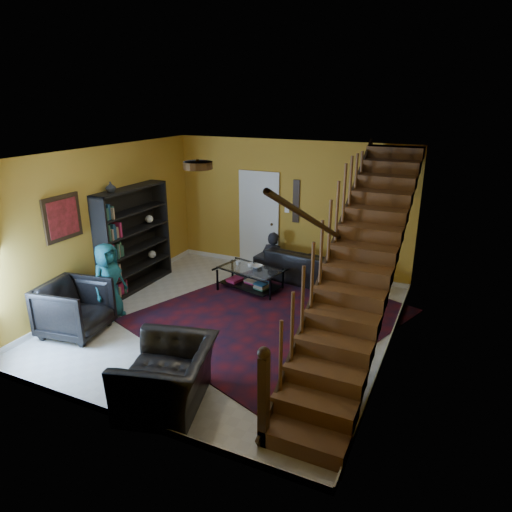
{
  "coord_description": "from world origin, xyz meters",
  "views": [
    {
      "loc": [
        3.34,
        -6.11,
        3.62
      ],
      "look_at": [
        0.31,
        0.4,
        1.1
      ],
      "focal_mm": 32.0,
      "sensor_mm": 36.0,
      "label": 1
    }
  ],
  "objects": [
    {
      "name": "coffee_table",
      "position": [
        -0.26,
        1.36,
        0.26
      ],
      "size": [
        1.32,
        0.96,
        0.45
      ],
      "rotation": [
        0.0,
        0.0,
        -0.25
      ],
      "color": "black",
      "rests_on": "floor"
    },
    {
      "name": "sofa",
      "position": [
        0.68,
        2.3,
        0.33
      ],
      "size": [
        2.37,
        1.14,
        0.67
      ],
      "primitive_type": "imported",
      "rotation": [
        0.0,
        0.0,
        3.03
      ],
      "color": "black",
      "rests_on": "floor"
    },
    {
      "name": "cup_b",
      "position": [
        -0.57,
        1.44,
        0.49
      ],
      "size": [
        0.1,
        0.1,
        0.08
      ],
      "primitive_type": "imported",
      "rotation": [
        0.0,
        0.0,
        -0.15
      ],
      "color": "#999999",
      "rests_on": "coffee_table"
    },
    {
      "name": "cup_a",
      "position": [
        -0.29,
        1.43,
        0.5
      ],
      "size": [
        0.15,
        0.15,
        0.09
      ],
      "primitive_type": "imported",
      "rotation": [
        0.0,
        0.0,
        -0.32
      ],
      "color": "#999999",
      "rests_on": "coffee_table"
    },
    {
      "name": "person_adult_a",
      "position": [
        -0.2,
        2.35,
        0.24
      ],
      "size": [
        0.51,
        0.34,
        1.39
      ],
      "primitive_type": "imported",
      "rotation": [
        0.0,
        0.0,
        3.12
      ],
      "color": "black",
      "rests_on": "sofa"
    },
    {
      "name": "bookshelf",
      "position": [
        -2.4,
        0.6,
        0.96
      ],
      "size": [
        0.35,
        1.8,
        2.0
      ],
      "color": "black",
      "rests_on": "floor"
    },
    {
      "name": "popcorn_bucket",
      "position": [
        -1.84,
        -1.03,
        0.1
      ],
      "size": [
        0.17,
        0.17,
        0.15
      ],
      "primitive_type": "cylinder",
      "rotation": [
        0.0,
        0.0,
        -0.31
      ],
      "color": "red",
      "rests_on": "rug"
    },
    {
      "name": "rug",
      "position": [
        0.56,
        0.5,
        0.01
      ],
      "size": [
        4.76,
        5.07,
        0.02
      ],
      "primitive_type": "cube",
      "rotation": [
        0.0,
        0.0,
        -0.35
      ],
      "color": "#480C13",
      "rests_on": "floor"
    },
    {
      "name": "vase",
      "position": [
        -2.41,
        0.1,
        2.1
      ],
      "size": [
        0.18,
        0.18,
        0.19
      ],
      "primitive_type": "imported",
      "color": "#999999",
      "rests_on": "bookshelf"
    },
    {
      "name": "staircase",
      "position": [
        2.12,
        -0.0,
        1.4
      ],
      "size": [
        0.95,
        5.02,
        3.18
      ],
      "color": "brown",
      "rests_on": "floor"
    },
    {
      "name": "door",
      "position": [
        -0.7,
        2.73,
        1.02
      ],
      "size": [
        0.82,
        0.05,
        2.05
      ],
      "primitive_type": "cube",
      "color": "silver",
      "rests_on": "floor"
    },
    {
      "name": "floor",
      "position": [
        0.0,
        0.0,
        0.0
      ],
      "size": [
        5.5,
        5.5,
        0.0
      ],
      "primitive_type": "plane",
      "color": "beige",
      "rests_on": "ground"
    },
    {
      "name": "wall_hanging",
      "position": [
        0.15,
        2.73,
        1.55
      ],
      "size": [
        0.14,
        0.03,
        0.9
      ],
      "primitive_type": "cube",
      "color": "black",
      "rests_on": "room"
    },
    {
      "name": "armchair_right",
      "position": [
        0.35,
        -2.25,
        0.39
      ],
      "size": [
        1.33,
        1.43,
        0.78
      ],
      "primitive_type": "imported",
      "rotation": [
        0.0,
        0.0,
        -1.3
      ],
      "color": "black",
      "rests_on": "floor"
    },
    {
      "name": "person_child",
      "position": [
        -1.95,
        -0.68,
        0.67
      ],
      "size": [
        0.48,
        0.68,
        1.33
      ],
      "primitive_type": "imported",
      "rotation": [
        0.0,
        0.0,
        1.49
      ],
      "color": "#1A6364",
      "rests_on": "armchair_left"
    },
    {
      "name": "person_adult_b",
      "position": [
        1.5,
        2.35,
        0.19
      ],
      "size": [
        0.67,
        0.55,
        1.27
      ],
      "primitive_type": "imported",
      "rotation": [
        0.0,
        0.0,
        3.26
      ],
      "color": "black",
      "rests_on": "sofa"
    },
    {
      "name": "armchair_left",
      "position": [
        -2.05,
        -1.38,
        0.43
      ],
      "size": [
        1.09,
        1.06,
        0.87
      ],
      "primitive_type": "imported",
      "rotation": [
        0.0,
        0.0,
        1.73
      ],
      "color": "black",
      "rests_on": "floor"
    },
    {
      "name": "bowl",
      "position": [
        -0.17,
        1.47,
        0.48
      ],
      "size": [
        0.25,
        0.25,
        0.05
      ],
      "primitive_type": "imported",
      "rotation": [
        0.0,
        0.0,
        -0.21
      ],
      "color": "#999999",
      "rests_on": "coffee_table"
    },
    {
      "name": "room",
      "position": [
        -1.33,
        1.33,
        0.05
      ],
      "size": [
        5.5,
        5.5,
        5.5
      ],
      "color": "#BA8329",
      "rests_on": "ground"
    },
    {
      "name": "framed_picture",
      "position": [
        -2.57,
        -0.9,
        1.75
      ],
      "size": [
        0.04,
        0.74,
        0.74
      ],
      "primitive_type": "cube",
      "color": "maroon",
      "rests_on": "room"
    },
    {
      "name": "ceiling_fixture",
      "position": [
        0.0,
        -0.8,
        2.74
      ],
      "size": [
        0.4,
        0.4,
        0.1
      ],
      "primitive_type": "cylinder",
      "color": "#3F2814",
      "rests_on": "room"
    }
  ]
}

